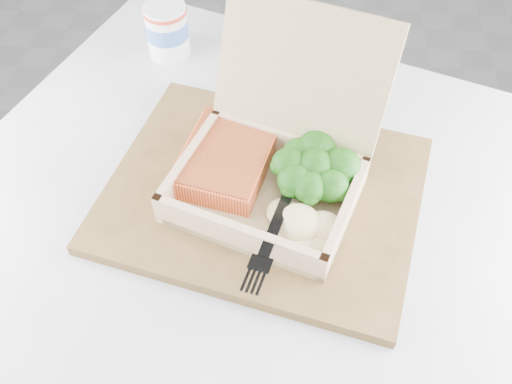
# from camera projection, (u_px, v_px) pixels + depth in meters

# --- Properties ---
(floor) EXTENTS (4.00, 4.00, 0.00)m
(floor) POSITION_uv_depth(u_px,v_px,m) (417.00, 218.00, 1.58)
(floor) COLOR gray
(floor) RESTS_ON ground
(cafe_table) EXTENTS (0.94, 0.94, 0.71)m
(cafe_table) POSITION_uv_depth(u_px,v_px,m) (234.00, 278.00, 0.86)
(cafe_table) COLOR black
(cafe_table) RESTS_ON floor
(serving_tray) EXTENTS (0.44, 0.39, 0.02)m
(serving_tray) POSITION_uv_depth(u_px,v_px,m) (263.00, 193.00, 0.72)
(serving_tray) COLOR brown
(serving_tray) RESTS_ON cafe_table
(takeout_container) EXTENTS (0.28, 0.29, 0.19)m
(takeout_container) POSITION_uv_depth(u_px,v_px,m) (277.00, 153.00, 0.69)
(takeout_container) COLOR tan
(takeout_container) RESTS_ON serving_tray
(salmon_fillet) EXTENTS (0.13, 0.16, 0.03)m
(salmon_fillet) POSITION_uv_depth(u_px,v_px,m) (226.00, 159.00, 0.71)
(salmon_fillet) COLOR orange
(salmon_fillet) RESTS_ON takeout_container
(broccoli_pile) EXTENTS (0.11, 0.11, 0.04)m
(broccoli_pile) POSITION_uv_depth(u_px,v_px,m) (314.00, 172.00, 0.69)
(broccoli_pile) COLOR #246817
(broccoli_pile) RESTS_ON takeout_container
(mashed_potatoes) EXTENTS (0.09, 0.08, 0.03)m
(mashed_potatoes) POSITION_uv_depth(u_px,v_px,m) (297.00, 223.00, 0.65)
(mashed_potatoes) COLOR #CFC386
(mashed_potatoes) RESTS_ON takeout_container
(plastic_fork) EXTENTS (0.06, 0.17, 0.02)m
(plastic_fork) POSITION_uv_depth(u_px,v_px,m) (284.00, 204.00, 0.65)
(plastic_fork) COLOR black
(plastic_fork) RESTS_ON mashed_potatoes
(paper_cup) EXTENTS (0.07, 0.07, 0.08)m
(paper_cup) POSITION_uv_depth(u_px,v_px,m) (167.00, 29.00, 0.88)
(paper_cup) COLOR silver
(paper_cup) RESTS_ON cafe_table
(receipt) EXTENTS (0.12, 0.17, 0.00)m
(receipt) POSITION_uv_depth(u_px,v_px,m) (328.00, 103.00, 0.84)
(receipt) COLOR white
(receipt) RESTS_ON cafe_table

